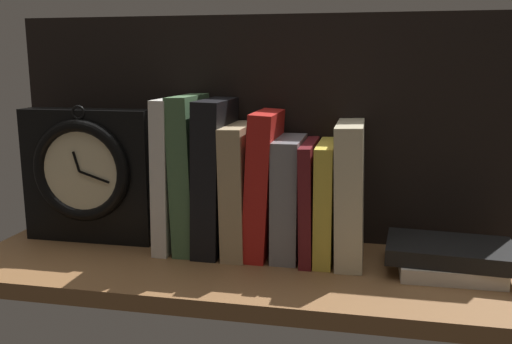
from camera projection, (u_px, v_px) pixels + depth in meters
The scene contains 13 objects.
ground_plane at pixel (244, 270), 85.22cm from camera, with size 87.58×29.26×2.50cm, color brown.
back_panel at pixel (262, 129), 94.66cm from camera, with size 87.58×1.20×38.43cm, color black.
book_white_catcher at pixel (172, 174), 90.80cm from camera, with size 2.54×13.41×24.92cm, color silver.
book_green_romantic at pixel (191, 173), 90.09cm from camera, with size 3.46×12.90×25.40cm, color #476B44.
book_black_skeptic at pixel (215, 176), 89.34cm from camera, with size 4.14×13.92×24.80cm, color black.
book_tan_shortstories at pixel (240, 189), 88.90cm from camera, with size 3.62×14.12×20.85cm, color tan.
book_red_requiem at pixel (264, 183), 87.91cm from camera, with size 3.56×13.40×23.00cm, color red.
book_gray_chess at pixel (289, 197), 87.49cm from camera, with size 4.11×13.02×18.93cm, color gray.
book_maroon_dawkins at pixel (310, 199), 86.89cm from camera, with size 1.90×14.87×18.38cm, color maroon.
book_yellow_seinlanguage at pixel (326, 200), 86.37cm from camera, with size 2.71×14.39×18.36cm, color gold.
book_cream_twain at pixel (350, 192), 85.33cm from camera, with size 4.08×15.23×21.53cm, color beige.
framed_clock at pixel (87, 174), 93.55cm from camera, with size 22.86×6.19×23.72cm.
book_stack_side at pixel (449, 257), 80.65cm from camera, with size 18.83×12.93×4.49cm.
Camera 1 is at (18.08, -78.49, 30.60)cm, focal length 38.38 mm.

